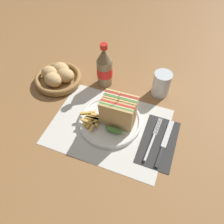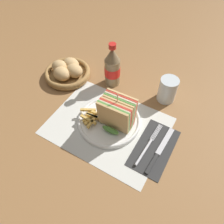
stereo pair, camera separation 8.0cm
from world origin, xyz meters
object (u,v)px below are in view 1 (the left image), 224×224
object	(u,v)px
club_sandwich	(118,113)
knife	(164,143)
glass_near	(161,85)
plate_main	(110,121)
fork	(151,142)
bread_basket	(58,77)
coke_bottle_near	(105,68)

from	to	relation	value
club_sandwich	knife	bearing A→B (deg)	-5.50
club_sandwich	glass_near	world-z (taller)	club_sandwich
plate_main	knife	size ratio (longest dim) A/B	1.15
fork	glass_near	distance (m)	0.26
club_sandwich	bread_basket	size ratio (longest dim) A/B	0.77
club_sandwich	fork	distance (m)	0.15
fork	glass_near	xyz separation A→B (m)	(-0.03, 0.25, 0.04)
plate_main	knife	distance (m)	0.21
coke_bottle_near	knife	bearing A→B (deg)	-34.31
glass_near	knife	bearing A→B (deg)	-72.84
fork	knife	size ratio (longest dim) A/B	0.93
plate_main	glass_near	xyz separation A→B (m)	(0.14, 0.22, 0.03)
glass_near	club_sandwich	bearing A→B (deg)	-115.74
fork	club_sandwich	bearing A→B (deg)	169.60
fork	knife	world-z (taller)	fork
club_sandwich	knife	distance (m)	0.19
glass_near	bread_basket	size ratio (longest dim) A/B	0.51
plate_main	club_sandwich	distance (m)	0.07
fork	bread_basket	distance (m)	0.48
knife	bread_basket	world-z (taller)	bread_basket
fork	bread_basket	world-z (taller)	bread_basket
club_sandwich	coke_bottle_near	bearing A→B (deg)	123.85
plate_main	club_sandwich	xyz separation A→B (m)	(0.03, -0.00, 0.07)
knife	bread_basket	size ratio (longest dim) A/B	1.02
fork	coke_bottle_near	bearing A→B (deg)	142.81
plate_main	bread_basket	world-z (taller)	bread_basket
plate_main	club_sandwich	bearing A→B (deg)	-1.59
club_sandwich	fork	size ratio (longest dim) A/B	0.81
knife	bread_basket	distance (m)	0.52
coke_bottle_near	bread_basket	size ratio (longest dim) A/B	0.98
club_sandwich	fork	bearing A→B (deg)	-13.62
club_sandwich	coke_bottle_near	xyz separation A→B (m)	(-0.13, 0.19, 0.01)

